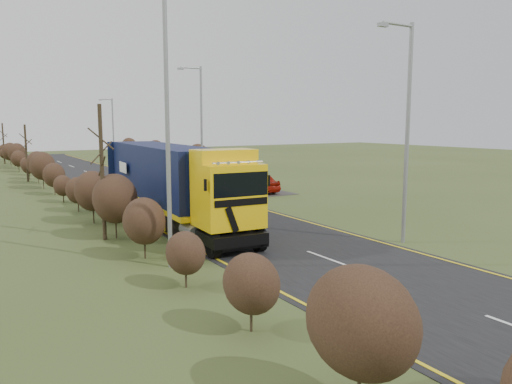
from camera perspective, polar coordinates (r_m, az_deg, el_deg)
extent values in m
plane|color=#3C4A1F|center=(22.60, 2.06, -5.48)|extent=(160.00, 160.00, 0.00)
cube|color=black|center=(31.26, -8.09, -1.76)|extent=(8.00, 120.00, 0.02)
cube|color=#312E2B|center=(42.93, -5.42, 0.93)|extent=(6.00, 18.00, 0.02)
cube|color=yellow|center=(30.01, -14.60, -2.31)|extent=(0.12, 116.00, 0.01)
cube|color=yellow|center=(32.87, -2.16, -1.17)|extent=(0.12, 116.00, 0.01)
cube|color=silver|center=(19.48, 8.61, -7.67)|extent=(0.12, 3.00, 0.01)
cube|color=silver|center=(25.94, -2.82, -3.65)|extent=(0.12, 3.00, 0.01)
cube|color=silver|center=(33.08, -9.47, -1.22)|extent=(0.12, 3.00, 0.01)
cube|color=silver|center=(40.54, -13.71, 0.35)|extent=(0.12, 3.00, 0.01)
cube|color=silver|center=(48.17, -16.62, 1.42)|extent=(0.12, 3.00, 0.01)
cube|color=silver|center=(55.91, -18.73, 2.19)|extent=(0.12, 3.00, 0.01)
cube|color=silver|center=(63.71, -20.32, 2.78)|extent=(0.12, 3.00, 0.01)
cube|color=silver|center=(71.56, -21.57, 3.24)|extent=(0.12, 3.00, 0.01)
cube|color=silver|center=(79.43, -22.58, 3.60)|extent=(0.12, 3.00, 0.01)
ellipsoid|color=black|center=(9.47, 11.92, -14.31)|extent=(1.80, 2.34, 2.07)
ellipsoid|color=black|center=(12.67, -0.56, -10.41)|extent=(1.34, 1.74, 1.54)
ellipsoid|color=black|center=(16.11, -8.06, -6.92)|extent=(1.21, 1.57, 1.39)
ellipsoid|color=black|center=(19.69, -12.68, -3.25)|extent=(1.58, 2.06, 1.82)
ellipsoid|color=black|center=(23.41, -15.83, -0.72)|extent=(1.96, 2.55, 2.25)
ellipsoid|color=black|center=(27.25, -18.18, 0.12)|extent=(1.83, 2.38, 2.10)
ellipsoid|color=black|center=(31.20, -19.71, 0.20)|extent=(1.37, 1.78, 1.57)
ellipsoid|color=black|center=(35.10, -21.21, 0.68)|extent=(1.20, 1.56, 1.38)
ellipsoid|color=black|center=(39.01, -22.09, 1.81)|extent=(1.55, 2.02, 1.78)
ellipsoid|color=black|center=(42.89, -23.21, 2.75)|extent=(1.95, 2.53, 2.24)
ellipsoid|color=black|center=(46.88, -23.68, 3.01)|extent=(1.85, 2.41, 2.13)
ellipsoid|color=black|center=(50.84, -24.53, 2.81)|extent=(1.40, 1.81, 1.61)
ellipsoid|color=black|center=(54.84, -24.77, 2.92)|extent=(1.19, 1.55, 1.37)
ellipsoid|color=black|center=(58.76, -25.52, 3.47)|extent=(1.52, 1.97, 1.75)
ellipsoid|color=black|center=(62.74, -25.65, 4.05)|extent=(1.93, 2.51, 2.22)
ellipsoid|color=black|center=(66.69, -26.28, 4.16)|extent=(1.88, 2.44, 2.16)
ellipsoid|color=black|center=(70.72, -26.28, 3.98)|extent=(1.43, 1.85, 1.64)
ellipsoid|color=black|center=(74.68, -26.84, 3.95)|extent=(1.19, 1.55, 1.37)
ellipsoid|color=black|center=(78.68, -26.81, 4.32)|extent=(1.49, 1.93, 1.71)
cylinder|color=#312618|center=(23.13, -17.17, 2.09)|extent=(0.18, 0.18, 6.05)
cylinder|color=#312618|center=(48.73, -24.76, 4.04)|extent=(0.18, 0.18, 5.06)
cylinder|color=#312618|center=(70.60, -26.89, 4.95)|extent=(0.18, 0.18, 5.15)
cube|color=black|center=(21.32, -4.31, -4.40)|extent=(2.63, 4.68, 0.45)
cube|color=yellow|center=(20.25, -3.21, -0.35)|extent=(2.59, 2.31, 2.57)
cube|color=black|center=(19.70, -1.73, -5.86)|extent=(2.48, 0.26, 0.54)
cube|color=black|center=(19.24, -2.73, -3.18)|extent=(0.60, 0.05, 1.06)
cube|color=black|center=(19.64, -0.60, -2.94)|extent=(0.60, 0.05, 1.06)
cube|color=black|center=(19.25, -1.72, 0.86)|extent=(2.33, 0.19, 0.94)
cube|color=black|center=(19.33, -1.66, -1.19)|extent=(2.27, 0.16, 0.28)
cube|color=yellow|center=(20.39, -3.70, 4.12)|extent=(2.55, 1.52, 0.55)
cylinder|color=silver|center=(19.36, -2.06, 3.40)|extent=(2.18, 0.18, 0.06)
cube|color=black|center=(18.80, -5.81, 0.80)|extent=(0.09, 0.12, 0.45)
cube|color=black|center=(20.17, 1.46, 1.33)|extent=(0.09, 0.12, 0.45)
cylinder|color=gray|center=(21.19, -7.55, -4.39)|extent=(0.63, 1.32, 0.55)
cylinder|color=gray|center=(22.18, -2.15, -3.77)|extent=(0.63, 1.32, 0.55)
cube|color=yellow|center=(27.03, -10.55, -0.75)|extent=(3.17, 12.59, 0.24)
cube|color=black|center=(26.85, -10.63, 2.37)|extent=(3.13, 12.20, 2.72)
cube|color=#0E193D|center=(32.56, -14.43, 3.22)|extent=(2.45, 0.20, 2.72)
cube|color=#0E193D|center=(21.32, -4.83, 1.06)|extent=(2.45, 0.20, 2.72)
cube|color=black|center=(30.62, -13.04, -0.89)|extent=(2.47, 3.69, 0.35)
cube|color=yellow|center=(25.82, -12.23, -2.72)|extent=(0.36, 5.44, 0.45)
cube|color=yellow|center=(26.69, -7.33, -2.26)|extent=(0.36, 5.44, 0.45)
cylinder|color=black|center=(19.53, -4.90, -6.10)|extent=(0.37, 1.05, 1.03)
cylinder|color=black|center=(20.51, 0.32, -5.38)|extent=(0.37, 1.05, 1.03)
cylinder|color=black|center=(21.72, -7.83, -4.71)|extent=(0.37, 1.05, 1.03)
cylinder|color=black|center=(22.61, -2.98, -4.14)|extent=(0.37, 1.05, 1.03)
cylinder|color=black|center=(29.49, -14.40, -1.52)|extent=(0.37, 1.05, 1.03)
cylinder|color=black|center=(30.15, -10.62, -1.20)|extent=(0.37, 1.05, 1.03)
cylinder|color=black|center=(30.43, -14.94, -1.26)|extent=(0.37, 1.05, 1.03)
cylinder|color=black|center=(31.07, -11.27, -0.95)|extent=(0.37, 1.05, 1.03)
cylinder|color=black|center=(31.37, -15.46, -1.00)|extent=(0.37, 1.05, 1.03)
cylinder|color=black|center=(31.99, -11.88, -0.72)|extent=(0.37, 1.05, 1.03)
imported|color=#971307|center=(37.59, 0.12, 1.07)|extent=(1.84, 4.35, 1.47)
imported|color=black|center=(46.31, -6.27, 2.37)|extent=(2.71, 4.89, 1.53)
cylinder|color=gray|center=(22.45, 16.91, 6.18)|extent=(0.18, 0.18, 9.37)
cylinder|color=gray|center=(22.18, 15.89, 17.96)|extent=(1.67, 0.12, 0.12)
cube|color=gray|center=(21.57, 14.30, 18.02)|extent=(0.47, 0.19, 0.15)
cylinder|color=gray|center=(40.70, -6.24, 7.32)|extent=(0.18, 0.18, 9.64)
cylinder|color=gray|center=(40.56, -7.47, 13.89)|extent=(1.71, 0.12, 0.12)
cube|color=gray|center=(40.21, -8.62, 13.77)|extent=(0.48, 0.19, 0.15)
cylinder|color=gray|center=(67.15, -16.01, 6.72)|extent=(0.18, 0.18, 8.27)
cylinder|color=gray|center=(67.01, -16.75, 10.11)|extent=(1.47, 0.12, 0.12)
cube|color=gray|center=(66.82, -17.37, 10.01)|extent=(0.41, 0.17, 0.13)
cylinder|color=gray|center=(17.96, -10.09, 7.27)|extent=(0.16, 0.16, 10.14)
cylinder|color=gray|center=(34.58, -0.52, 1.02)|extent=(0.08, 0.08, 2.13)
cylinder|color=red|center=(34.44, -0.50, 2.78)|extent=(0.68, 0.04, 0.68)
cylinder|color=white|center=(34.42, -0.48, 2.77)|extent=(0.51, 0.02, 0.51)
cylinder|color=gray|center=(45.56, -9.84, 2.05)|extent=(0.08, 0.08, 1.28)
cube|color=yellow|center=(45.45, -9.84, 2.96)|extent=(0.65, 0.04, 0.65)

